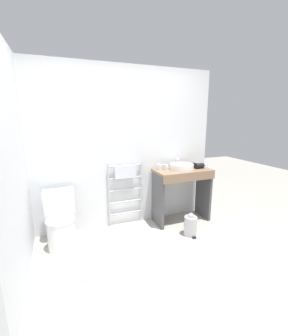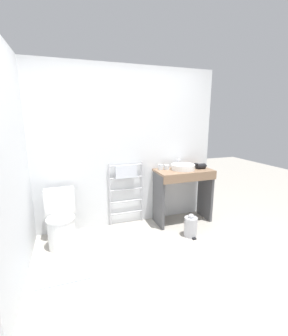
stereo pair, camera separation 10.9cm
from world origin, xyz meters
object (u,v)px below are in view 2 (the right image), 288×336
(toilet, at_px, (61,222))
(sink_basin, at_px, (183,167))
(trash_bin, at_px, (191,226))
(cup_near_wall, at_px, (161,167))
(towel_radiator, at_px, (126,181))
(cup_near_edge, at_px, (167,167))
(hair_dryer, at_px, (201,166))

(toilet, bearing_deg, sink_basin, 3.57)
(toilet, xyz_separation_m, trash_bin, (1.75, -0.38, -0.17))
(sink_basin, distance_m, cup_near_wall, 0.36)
(sink_basin, bearing_deg, toilet, -176.43)
(towel_radiator, height_order, sink_basin, towel_radiator)
(towel_radiator, distance_m, trash_bin, 1.17)
(cup_near_wall, bearing_deg, trash_bin, -70.18)
(toilet, height_order, sink_basin, sink_basin)
(cup_near_edge, distance_m, trash_bin, 0.97)
(towel_radiator, xyz_separation_m, sink_basin, (0.88, -0.18, 0.20))
(toilet, relative_size, sink_basin, 2.00)
(trash_bin, bearing_deg, toilet, 167.78)
(towel_radiator, distance_m, cup_near_wall, 0.58)
(towel_radiator, relative_size, cup_near_wall, 12.36)
(cup_near_wall, bearing_deg, towel_radiator, 173.05)
(sink_basin, bearing_deg, trash_bin, -103.13)
(cup_near_wall, relative_size, hair_dryer, 0.43)
(towel_radiator, xyz_separation_m, hair_dryer, (1.19, -0.22, 0.20))
(cup_near_edge, bearing_deg, hair_dryer, -13.14)
(toilet, height_order, towel_radiator, towel_radiator)
(cup_near_wall, xyz_separation_m, cup_near_edge, (0.09, -0.02, -0.00))
(hair_dryer, height_order, trash_bin, hair_dryer)
(towel_radiator, bearing_deg, toilet, -163.01)
(sink_basin, relative_size, hair_dryer, 2.00)
(toilet, height_order, cup_near_edge, cup_near_edge)
(sink_basin, distance_m, cup_near_edge, 0.26)
(trash_bin, bearing_deg, cup_near_edge, 102.07)
(toilet, xyz_separation_m, cup_near_wall, (1.53, 0.23, 0.59))
(sink_basin, xyz_separation_m, cup_near_edge, (-0.24, 0.09, -0.01))
(sink_basin, relative_size, trash_bin, 1.09)
(toilet, bearing_deg, cup_near_edge, 7.37)
(cup_near_edge, xyz_separation_m, trash_bin, (0.13, -0.59, -0.76))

